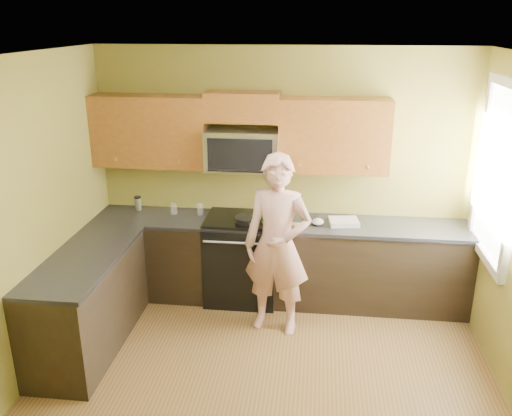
# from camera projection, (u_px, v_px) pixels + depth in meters

# --- Properties ---
(floor) EXTENTS (4.00, 4.00, 0.00)m
(floor) POSITION_uv_depth(u_px,v_px,m) (262.00, 399.00, 4.38)
(floor) COLOR brown
(floor) RESTS_ON ground
(ceiling) EXTENTS (4.00, 4.00, 0.00)m
(ceiling) POSITION_uv_depth(u_px,v_px,m) (263.00, 59.00, 3.47)
(ceiling) COLOR white
(ceiling) RESTS_ON ground
(wall_back) EXTENTS (4.00, 0.00, 4.00)m
(wall_back) POSITION_uv_depth(u_px,v_px,m) (282.00, 174.00, 5.80)
(wall_back) COLOR olive
(wall_back) RESTS_ON ground
(wall_left) EXTENTS (0.00, 4.00, 4.00)m
(wall_left) POSITION_uv_depth(u_px,v_px,m) (7.00, 237.00, 4.15)
(wall_left) COLOR olive
(wall_left) RESTS_ON ground
(cabinet_back_run) EXTENTS (4.00, 0.60, 0.88)m
(cabinet_back_run) POSITION_uv_depth(u_px,v_px,m) (278.00, 262.00, 5.82)
(cabinet_back_run) COLOR black
(cabinet_back_run) RESTS_ON floor
(cabinet_left_run) EXTENTS (0.60, 1.60, 0.88)m
(cabinet_left_run) POSITION_uv_depth(u_px,v_px,m) (88.00, 303.00, 4.98)
(cabinet_left_run) COLOR black
(cabinet_left_run) RESTS_ON floor
(countertop_back) EXTENTS (4.00, 0.62, 0.04)m
(countertop_back) POSITION_uv_depth(u_px,v_px,m) (279.00, 223.00, 5.66)
(countertop_back) COLOR black
(countertop_back) RESTS_ON cabinet_back_run
(countertop_left) EXTENTS (0.62, 1.60, 0.04)m
(countertop_left) POSITION_uv_depth(u_px,v_px,m) (84.00, 258.00, 4.83)
(countertop_left) COLOR black
(countertop_left) RESTS_ON cabinet_left_run
(stove) EXTENTS (0.76, 0.65, 0.95)m
(stove) POSITION_uv_depth(u_px,v_px,m) (242.00, 258.00, 5.83)
(stove) COLOR black
(stove) RESTS_ON floor
(microwave) EXTENTS (0.76, 0.40, 0.42)m
(microwave) POSITION_uv_depth(u_px,v_px,m) (243.00, 169.00, 5.62)
(microwave) COLOR silver
(microwave) RESTS_ON wall_back
(upper_cab_left) EXTENTS (1.22, 0.33, 0.75)m
(upper_cab_left) POSITION_uv_depth(u_px,v_px,m) (153.00, 165.00, 5.76)
(upper_cab_left) COLOR brown
(upper_cab_left) RESTS_ON wall_back
(upper_cab_right) EXTENTS (1.12, 0.33, 0.75)m
(upper_cab_right) POSITION_uv_depth(u_px,v_px,m) (332.00, 171.00, 5.55)
(upper_cab_right) COLOR brown
(upper_cab_right) RESTS_ON wall_back
(upper_cab_over_mw) EXTENTS (0.76, 0.33, 0.30)m
(upper_cab_over_mw) POSITION_uv_depth(u_px,v_px,m) (243.00, 107.00, 5.43)
(upper_cab_over_mw) COLOR brown
(upper_cab_over_mw) RESTS_ON wall_back
(window) EXTENTS (0.06, 1.06, 1.66)m
(window) POSITION_uv_depth(u_px,v_px,m) (498.00, 174.00, 4.73)
(window) COLOR white
(window) RESTS_ON wall_right
(woman) EXTENTS (0.72, 0.54, 1.79)m
(woman) POSITION_uv_depth(u_px,v_px,m) (277.00, 245.00, 5.11)
(woman) COLOR #F27D79
(woman) RESTS_ON floor
(frying_pan) EXTENTS (0.36, 0.47, 0.05)m
(frying_pan) POSITION_uv_depth(u_px,v_px,m) (246.00, 222.00, 5.56)
(frying_pan) COLOR black
(frying_pan) RESTS_ON stove
(butter_tub) EXTENTS (0.13, 0.13, 0.09)m
(butter_tub) POSITION_uv_depth(u_px,v_px,m) (267.00, 225.00, 5.55)
(butter_tub) COLOR #FEFF43
(butter_tub) RESTS_ON countertop_back
(toast_slice) EXTENTS (0.12, 0.12, 0.01)m
(toast_slice) POSITION_uv_depth(u_px,v_px,m) (291.00, 224.00, 5.54)
(toast_slice) COLOR #B27F47
(toast_slice) RESTS_ON countertop_back
(napkin_a) EXTENTS (0.14, 0.15, 0.06)m
(napkin_a) POSITION_uv_depth(u_px,v_px,m) (299.00, 226.00, 5.45)
(napkin_a) COLOR silver
(napkin_a) RESTS_ON countertop_back
(napkin_b) EXTENTS (0.16, 0.17, 0.07)m
(napkin_b) POSITION_uv_depth(u_px,v_px,m) (318.00, 222.00, 5.55)
(napkin_b) COLOR silver
(napkin_b) RESTS_ON countertop_back
(dish_towel) EXTENTS (0.33, 0.28, 0.05)m
(dish_towel) POSITION_uv_depth(u_px,v_px,m) (344.00, 222.00, 5.57)
(dish_towel) COLOR white
(dish_towel) RESTS_ON countertop_back
(travel_mug) EXTENTS (0.09, 0.09, 0.16)m
(travel_mug) POSITION_uv_depth(u_px,v_px,m) (139.00, 210.00, 5.98)
(travel_mug) COLOR silver
(travel_mug) RESTS_ON countertop_back
(glass_b) EXTENTS (0.08, 0.08, 0.12)m
(glass_b) POSITION_uv_depth(u_px,v_px,m) (174.00, 209.00, 5.85)
(glass_b) COLOR silver
(glass_b) RESTS_ON countertop_back
(glass_c) EXTENTS (0.08, 0.08, 0.12)m
(glass_c) POSITION_uv_depth(u_px,v_px,m) (200.00, 209.00, 5.83)
(glass_c) COLOR silver
(glass_c) RESTS_ON countertop_back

